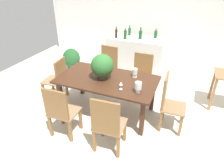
{
  "coord_description": "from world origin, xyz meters",
  "views": [
    {
      "loc": [
        1.36,
        -3.27,
        2.5
      ],
      "look_at": [
        0.05,
        -0.14,
        0.57
      ],
      "focal_mm": 32.15,
      "sensor_mm": 36.0,
      "label": 1
    }
  ],
  "objects_px": {
    "chair_far_right": "(141,73)",
    "chair_foot_end": "(169,100)",
    "chair_near_right": "(108,123)",
    "chair_near_left": "(60,111)",
    "dining_table": "(107,83)",
    "flower_centerpiece": "(102,66)",
    "wine_bottle_amber": "(140,35)",
    "wine_bottle_tall": "(130,32)",
    "crystal_vase_left": "(138,86)",
    "kitchen_counter": "(136,54)",
    "chair_head_end": "(58,78)",
    "wine_glass": "(121,84)",
    "chair_far_left": "(108,66)",
    "wine_bottle_dark": "(116,34)",
    "wine_bottle_green": "(156,34)",
    "potted_plant_floor": "(71,59)",
    "wine_bottle_clear": "(125,35)",
    "crystal_vase_center_near": "(135,72)"
  },
  "relations": [
    {
      "from": "dining_table",
      "to": "flower_centerpiece",
      "type": "height_order",
      "value": "flower_centerpiece"
    },
    {
      "from": "chair_foot_end",
      "to": "potted_plant_floor",
      "type": "relative_size",
      "value": 1.68
    },
    {
      "from": "crystal_vase_left",
      "to": "crystal_vase_center_near",
      "type": "xyz_separation_m",
      "value": [
        -0.21,
        0.51,
        -0.02
      ]
    },
    {
      "from": "chair_near_left",
      "to": "chair_near_right",
      "type": "relative_size",
      "value": 0.96
    },
    {
      "from": "chair_near_right",
      "to": "kitchen_counter",
      "type": "xyz_separation_m",
      "value": [
        -0.49,
        3.04,
        -0.08
      ]
    },
    {
      "from": "chair_foot_end",
      "to": "wine_bottle_green",
      "type": "xyz_separation_m",
      "value": [
        -0.76,
        2.31,
        0.47
      ]
    },
    {
      "from": "dining_table",
      "to": "wine_bottle_amber",
      "type": "relative_size",
      "value": 6.17
    },
    {
      "from": "chair_far_right",
      "to": "kitchen_counter",
      "type": "distance_m",
      "value": 1.26
    },
    {
      "from": "wine_glass",
      "to": "wine_bottle_tall",
      "type": "relative_size",
      "value": 0.52
    },
    {
      "from": "chair_near_left",
      "to": "potted_plant_floor",
      "type": "relative_size",
      "value": 1.58
    },
    {
      "from": "chair_near_left",
      "to": "flower_centerpiece",
      "type": "xyz_separation_m",
      "value": [
        0.32,
        0.92,
        0.46
      ]
    },
    {
      "from": "chair_far_right",
      "to": "chair_foot_end",
      "type": "distance_m",
      "value": 1.2
    },
    {
      "from": "flower_centerpiece",
      "to": "dining_table",
      "type": "bearing_deg",
      "value": 8.01
    },
    {
      "from": "kitchen_counter",
      "to": "wine_bottle_amber",
      "type": "height_order",
      "value": "wine_bottle_amber"
    },
    {
      "from": "chair_near_left",
      "to": "wine_glass",
      "type": "xyz_separation_m",
      "value": [
        0.78,
        0.68,
        0.31
      ]
    },
    {
      "from": "crystal_vase_center_near",
      "to": "dining_table",
      "type": "bearing_deg",
      "value": -148.88
    },
    {
      "from": "crystal_vase_left",
      "to": "chair_near_right",
      "type": "bearing_deg",
      "value": -108.71
    },
    {
      "from": "chair_near_right",
      "to": "flower_centerpiece",
      "type": "height_order",
      "value": "flower_centerpiece"
    },
    {
      "from": "dining_table",
      "to": "wine_bottle_green",
      "type": "relative_size",
      "value": 7.63
    },
    {
      "from": "dining_table",
      "to": "chair_near_right",
      "type": "xyz_separation_m",
      "value": [
        0.42,
        -0.94,
        -0.11
      ]
    },
    {
      "from": "chair_near_right",
      "to": "wine_bottle_clear",
      "type": "height_order",
      "value": "wine_bottle_clear"
    },
    {
      "from": "dining_table",
      "to": "kitchen_counter",
      "type": "bearing_deg",
      "value": 91.76
    },
    {
      "from": "flower_centerpiece",
      "to": "wine_glass",
      "type": "relative_size",
      "value": 3.29
    },
    {
      "from": "chair_foot_end",
      "to": "potted_plant_floor",
      "type": "distance_m",
      "value": 3.25
    },
    {
      "from": "kitchen_counter",
      "to": "wine_bottle_tall",
      "type": "relative_size",
      "value": 5.61
    },
    {
      "from": "crystal_vase_left",
      "to": "potted_plant_floor",
      "type": "height_order",
      "value": "crystal_vase_left"
    },
    {
      "from": "chair_near_right",
      "to": "wine_bottle_tall",
      "type": "bearing_deg",
      "value": -80.95
    },
    {
      "from": "flower_centerpiece",
      "to": "potted_plant_floor",
      "type": "relative_size",
      "value": 0.77
    },
    {
      "from": "chair_near_right",
      "to": "chair_far_right",
      "type": "bearing_deg",
      "value": -93.91
    },
    {
      "from": "dining_table",
      "to": "wine_bottle_clear",
      "type": "relative_size",
      "value": 6.93
    },
    {
      "from": "crystal_vase_left",
      "to": "wine_bottle_amber",
      "type": "distance_m",
      "value": 2.39
    },
    {
      "from": "wine_glass",
      "to": "crystal_vase_left",
      "type": "bearing_deg",
      "value": 2.88
    },
    {
      "from": "wine_bottle_dark",
      "to": "chair_near_left",
      "type": "bearing_deg",
      "value": -86.68
    },
    {
      "from": "chair_foot_end",
      "to": "flower_centerpiece",
      "type": "distance_m",
      "value": 1.31
    },
    {
      "from": "chair_far_right",
      "to": "wine_bottle_amber",
      "type": "bearing_deg",
      "value": 108.76
    },
    {
      "from": "wine_bottle_amber",
      "to": "wine_bottle_tall",
      "type": "bearing_deg",
      "value": 148.98
    },
    {
      "from": "chair_head_end",
      "to": "wine_bottle_green",
      "type": "height_order",
      "value": "wine_bottle_green"
    },
    {
      "from": "wine_bottle_clear",
      "to": "potted_plant_floor",
      "type": "bearing_deg",
      "value": -161.56
    },
    {
      "from": "chair_near_right",
      "to": "chair_near_left",
      "type": "bearing_deg",
      "value": -4.68
    },
    {
      "from": "chair_far_right",
      "to": "chair_far_left",
      "type": "height_order",
      "value": "chair_far_left"
    },
    {
      "from": "chair_far_right",
      "to": "wine_bottle_tall",
      "type": "relative_size",
      "value": 3.41
    },
    {
      "from": "wine_glass",
      "to": "wine_bottle_dark",
      "type": "height_order",
      "value": "wine_bottle_dark"
    },
    {
      "from": "wine_bottle_dark",
      "to": "wine_bottle_green",
      "type": "height_order",
      "value": "wine_bottle_dark"
    },
    {
      "from": "chair_near_left",
      "to": "chair_far_left",
      "type": "height_order",
      "value": "chair_far_left"
    },
    {
      "from": "chair_far_left",
      "to": "chair_foot_end",
      "type": "bearing_deg",
      "value": -29.1
    },
    {
      "from": "chair_far_right",
      "to": "wine_bottle_clear",
      "type": "height_order",
      "value": "wine_bottle_clear"
    },
    {
      "from": "chair_head_end",
      "to": "wine_glass",
      "type": "xyz_separation_m",
      "value": [
        1.52,
        -0.26,
        0.32
      ]
    },
    {
      "from": "chair_far_left",
      "to": "chair_foot_end",
      "type": "distance_m",
      "value": 1.83
    },
    {
      "from": "wine_bottle_green",
      "to": "chair_far_right",
      "type": "bearing_deg",
      "value": -88.92
    },
    {
      "from": "wine_bottle_tall",
      "to": "wine_bottle_clear",
      "type": "xyz_separation_m",
      "value": [
        0.01,
        -0.38,
        0.01
      ]
    }
  ]
}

